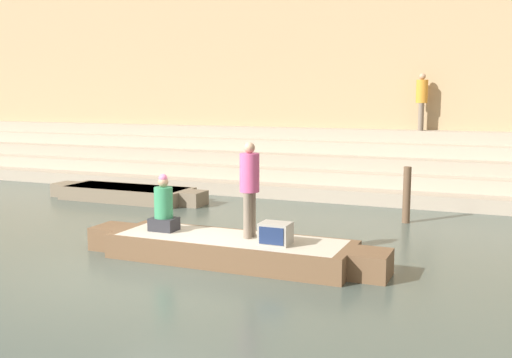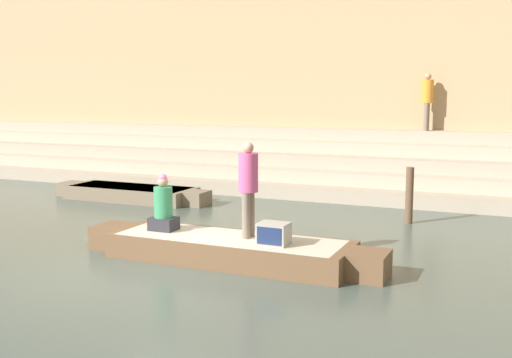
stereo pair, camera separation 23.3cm
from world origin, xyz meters
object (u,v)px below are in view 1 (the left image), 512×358
(person_on_steps, at_px, (422,98))
(rowboat_main, at_px, (230,248))
(moored_boat_shore, at_px, (127,193))
(mooring_post, at_px, (407,195))
(person_standing, at_px, (250,183))
(tv_set, at_px, (275,234))
(person_rowing, at_px, (164,208))

(person_on_steps, bearing_deg, rowboat_main, -45.58)
(rowboat_main, bearing_deg, moored_boat_shore, 137.05)
(mooring_post, height_order, person_on_steps, person_on_steps)
(moored_boat_shore, distance_m, mooring_post, 7.81)
(moored_boat_shore, relative_size, person_on_steps, 2.74)
(moored_boat_shore, relative_size, mooring_post, 3.68)
(rowboat_main, distance_m, moored_boat_shore, 7.09)
(person_standing, height_order, mooring_post, person_standing)
(mooring_post, bearing_deg, tv_set, -107.36)
(moored_boat_shore, xyz_separation_m, person_on_steps, (7.39, 5.21, 2.68))
(tv_set, bearing_deg, moored_boat_shore, 143.76)
(tv_set, distance_m, moored_boat_shore, 7.92)
(mooring_post, xyz_separation_m, person_on_steps, (-0.41, 5.24, 2.23))
(rowboat_main, xyz_separation_m, person_rowing, (-1.38, 0.03, 0.63))
(rowboat_main, xyz_separation_m, mooring_post, (2.40, 4.57, 0.42))
(person_standing, distance_m, person_on_steps, 9.91)
(person_rowing, distance_m, moored_boat_shore, 6.12)
(rowboat_main, relative_size, tv_set, 11.02)
(tv_set, relative_size, mooring_post, 0.39)
(mooring_post, relative_size, person_on_steps, 0.75)
(person_on_steps, bearing_deg, person_rowing, -53.14)
(rowboat_main, distance_m, person_rowing, 1.52)
(rowboat_main, height_order, person_standing, person_standing)
(tv_set, bearing_deg, mooring_post, 73.34)
(person_rowing, relative_size, person_on_steps, 0.61)
(person_standing, bearing_deg, person_on_steps, 86.58)
(person_standing, relative_size, mooring_post, 1.29)
(mooring_post, bearing_deg, person_rowing, -129.84)
(person_standing, distance_m, tv_set, 1.05)
(mooring_post, bearing_deg, moored_boat_shore, 179.79)
(person_standing, bearing_deg, person_rowing, -169.49)
(rowboat_main, xyz_separation_m, person_on_steps, (1.99, 9.80, 2.66))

